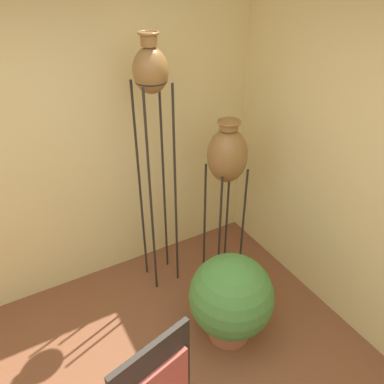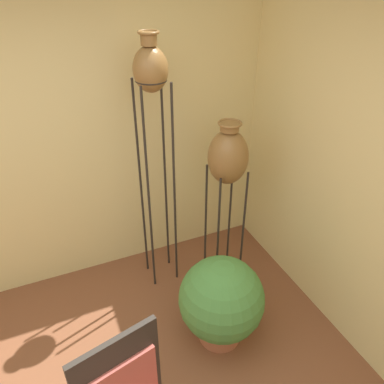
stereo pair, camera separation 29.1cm
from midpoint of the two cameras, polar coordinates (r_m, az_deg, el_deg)
name	(u,v)px [view 1 (the left image)]	position (r m, az deg, el deg)	size (l,w,h in m)	color
wall_back	(34,154)	(3.20, -25.34, 5.15)	(7.93, 0.06, 2.70)	beige
vase_stand_tall	(151,85)	(2.82, -9.27, 15.69)	(0.26, 0.26, 2.22)	#28231E
vase_stand_medium	(227,157)	(3.10, 2.72, 5.27)	(0.34, 0.34, 1.56)	#28231E
potted_plant	(231,298)	(3.00, 3.11, -15.98)	(0.66, 0.66, 0.76)	#B26647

